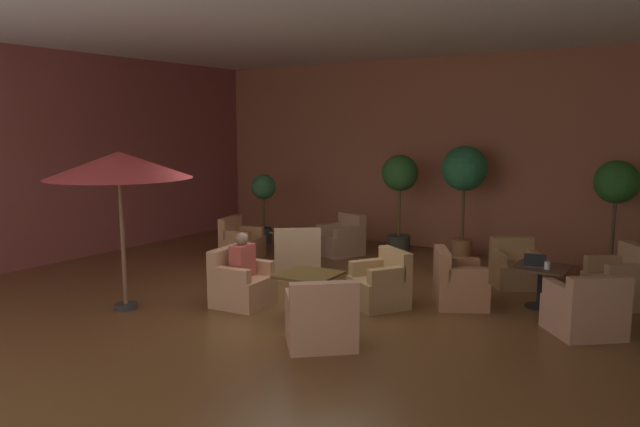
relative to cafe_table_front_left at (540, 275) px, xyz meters
The scene contains 25 objects.
ground_plane 3.55m from the cafe_table_front_left, 150.28° to the right, with size 11.21×9.99×0.02m, color brown.
wall_back_brick 4.70m from the cafe_table_front_left, 133.50° to the left, with size 11.21×0.08×4.09m, color #AA6145.
wall_left_accent 8.93m from the cafe_table_front_left, 168.58° to the right, with size 0.08×9.99×4.09m, color brown.
ceiling_slab 5.06m from the cafe_table_front_left, 150.28° to the right, with size 11.21×9.99×0.06m, color silver.
cafe_table_front_left is the anchor object (origin of this frame).
armchair_front_left_north 1.20m from the cafe_table_front_left, 49.27° to the right, with size 1.11×1.10×0.83m.
armchair_front_left_east 1.20m from the cafe_table_front_left, 35.85° to the left, with size 1.03×1.03×0.93m.
armchair_front_left_south 1.20m from the cafe_table_front_left, 122.08° to the left, with size 0.98×0.98×0.78m.
armchair_front_left_west 1.19m from the cafe_table_front_left, 150.52° to the right, with size 1.01×1.03×0.85m.
cafe_table_front_right 4.77m from the cafe_table_front_left, behind, with size 0.70×0.70×0.62m.
armchair_front_right_north 5.90m from the cafe_table_front_left, behind, with size 0.85×0.85×0.82m.
armchair_front_right_east 4.05m from the cafe_table_front_left, behind, with size 1.07×1.06×0.91m.
armchair_front_right_south 4.57m from the cafe_table_front_left, 160.77° to the left, with size 0.98×1.01×0.84m.
cafe_table_mid_center 3.41m from the cafe_table_front_left, 139.55° to the right, with size 0.81×0.81×0.62m.
armchair_mid_center_north 3.59m from the cafe_table_front_left, 120.63° to the right, with size 1.09×1.08×0.86m.
armchair_mid_center_east 2.34m from the cafe_table_front_left, 147.93° to the right, with size 0.99×0.99×0.84m.
armchair_mid_center_south 4.42m from the cafe_table_front_left, 148.22° to the right, with size 0.81×0.83×0.85m.
patio_umbrella_tall_red 6.28m from the cafe_table_front_left, 145.90° to the right, with size 2.05×2.05×2.30m.
potted_tree_left_corner 3.37m from the cafe_table_front_left, 130.57° to the left, with size 0.88×0.88×2.26m.
potted_tree_mid_left 4.03m from the cafe_table_front_left, 147.44° to the left, with size 0.74×0.74×2.07m.
potted_tree_mid_right 6.61m from the cafe_table_front_left, 166.39° to the left, with size 0.56×0.56×1.58m.
potted_tree_right_corner 2.76m from the cafe_table_front_left, 75.91° to the left, with size 0.75×0.75×2.07m.
patron_blue_shirt 4.38m from the cafe_table_front_left, 147.98° to the right, with size 0.25×0.40×0.67m.
iced_drink_cup 0.27m from the cafe_table_front_left, 49.11° to the right, with size 0.08×0.08×0.11m, color white.
open_laptop 0.21m from the cafe_table_front_left, 136.86° to the right, with size 0.35×0.28×0.20m.
Camera 1 is at (4.99, -7.12, 2.65)m, focal length 33.37 mm.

